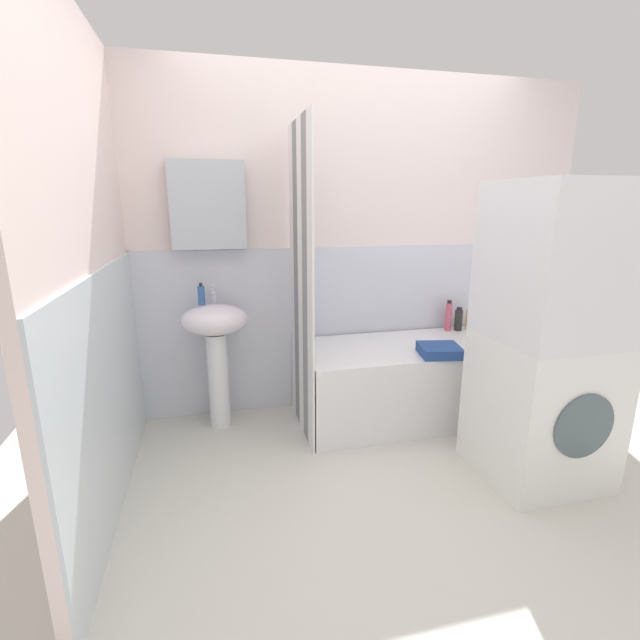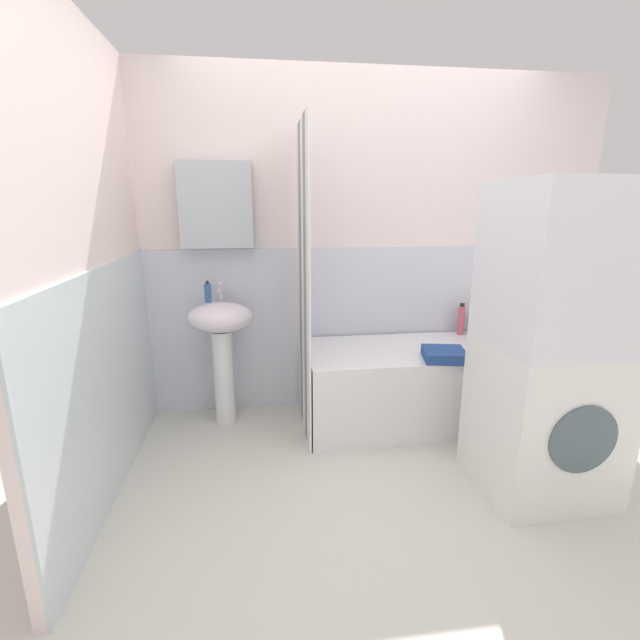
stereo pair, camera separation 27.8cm
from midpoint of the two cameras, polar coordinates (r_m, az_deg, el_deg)
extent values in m
cube|color=silver|center=(2.63, 14.48, -21.49)|extent=(4.80, 5.60, 0.04)
cube|color=white|center=(3.36, 7.60, 9.17)|extent=(3.60, 0.05, 2.40)
cube|color=silver|center=(3.43, 7.41, -0.89)|extent=(3.60, 0.02, 1.20)
cube|color=silver|center=(3.13, -10.49, 14.07)|extent=(0.48, 0.12, 0.56)
cube|color=white|center=(2.42, -24.47, 5.91)|extent=(0.05, 1.81, 2.40)
cube|color=silver|center=(2.55, -22.34, -7.44)|extent=(0.02, 1.81, 1.20)
cylinder|color=white|center=(3.21, -9.64, -7.18)|extent=(0.14, 0.14, 0.66)
ellipsoid|color=white|center=(3.07, -9.98, 0.33)|extent=(0.44, 0.34, 0.20)
cylinder|color=silver|center=(3.14, -10.02, 2.98)|extent=(0.03, 0.03, 0.05)
cylinder|color=silver|center=(3.08, -10.10, 3.80)|extent=(0.02, 0.10, 0.02)
sphere|color=silver|center=(3.13, -10.09, 4.51)|extent=(0.03, 0.03, 0.03)
cylinder|color=#3158A0|center=(3.07, -11.51, 3.33)|extent=(0.05, 0.05, 0.12)
sphere|color=#1F2A2F|center=(3.06, -11.58, 4.68)|extent=(0.02, 0.02, 0.02)
cube|color=white|center=(3.29, 13.92, -7.97)|extent=(1.49, 0.71, 0.54)
cube|color=white|center=(2.61, 1.57, 3.34)|extent=(0.01, 0.14, 2.00)
cube|color=gray|center=(2.75, 1.09, 3.91)|extent=(0.01, 0.14, 2.00)
cube|color=white|center=(2.89, 0.66, 4.43)|extent=(0.01, 0.14, 2.00)
cube|color=gray|center=(3.03, 0.26, 4.90)|extent=(0.01, 0.14, 2.00)
cube|color=white|center=(3.17, -0.10, 5.33)|extent=(0.01, 0.14, 2.00)
cylinder|color=gold|center=(3.69, 22.09, -0.48)|extent=(0.06, 0.06, 0.16)
cylinder|color=black|center=(3.67, 22.22, 0.87)|extent=(0.04, 0.04, 0.02)
cylinder|color=#292C2A|center=(3.63, 20.76, -0.53)|extent=(0.06, 0.06, 0.16)
cylinder|color=#2B1E2D|center=(3.61, 20.89, 0.88)|extent=(0.04, 0.04, 0.02)
cylinder|color=#CF536C|center=(3.60, 19.56, -0.08)|extent=(0.05, 0.05, 0.22)
cylinder|color=black|center=(3.57, 19.72, 1.80)|extent=(0.03, 0.03, 0.02)
cube|color=navy|center=(3.02, 18.01, -4.21)|extent=(0.30, 0.29, 0.06)
cube|color=white|center=(2.77, 28.95, -10.82)|extent=(0.62, 0.60, 0.81)
cube|color=white|center=(2.56, 31.18, 5.93)|extent=(0.62, 0.60, 0.81)
cylinder|color=#48585E|center=(2.55, 33.20, -12.66)|extent=(0.34, 0.01, 0.34)
camera|label=1|loc=(0.14, -87.14, 0.75)|focal=25.30mm
camera|label=2|loc=(0.14, 92.86, -0.75)|focal=25.30mm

